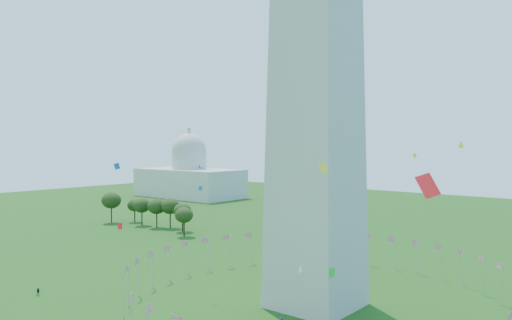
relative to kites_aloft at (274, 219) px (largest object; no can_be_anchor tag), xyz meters
The scene contains 4 objects.
flag_ring 33.72m from the kites_aloft, 109.10° to the left, with size 80.24×80.24×9.00m.
capitol_building 245.78m from the kites_aloft, 140.36° to the left, with size 70.00×35.00×46.00m, color beige, non-canonical shape.
kites_aloft is the anchor object (origin of this frame).
tree_line_west 135.49m from the kites_aloft, 149.87° to the left, with size 56.00×16.04×13.09m.
Camera 1 is at (57.54, -39.58, 34.99)m, focal length 35.00 mm.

